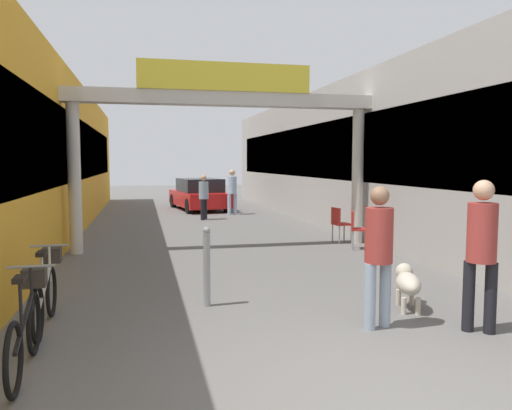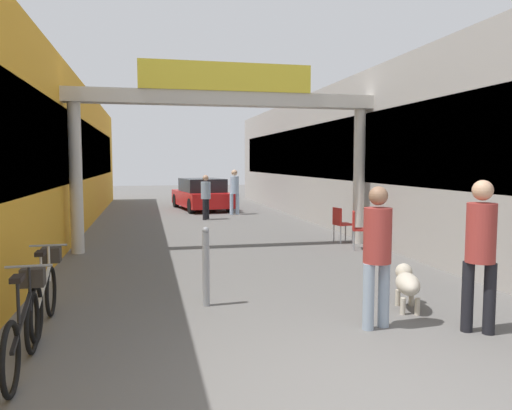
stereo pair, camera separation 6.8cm
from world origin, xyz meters
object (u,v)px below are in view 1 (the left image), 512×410
object	(u,v)px
pedestrian_elderly_walking	(232,189)
cafe_chair_red_nearer	(357,226)
dog_on_leash	(408,282)
bicycle_black_nearest	(26,326)
bicycle_silver_second	(46,292)
pedestrian_with_dog	(379,247)
pedestrian_carrying_crate	(204,194)
parked_car_red	(199,195)
pedestrian_companion	(482,245)
bollard_post_metal	(207,266)
cafe_chair_red_farther	(339,221)

from	to	relation	value
pedestrian_elderly_walking	cafe_chair_red_nearer	size ratio (longest dim) A/B	1.95
dog_on_leash	bicycle_black_nearest	xyz separation A→B (m)	(-4.70, -1.02, 0.07)
cafe_chair_red_nearer	pedestrian_elderly_walking	bearing A→B (deg)	100.17
pedestrian_elderly_walking	bicycle_silver_second	xyz separation A→B (m)	(-4.56, -12.46, -0.56)
dog_on_leash	cafe_chair_red_nearer	world-z (taller)	cafe_chair_red_nearer
pedestrian_with_dog	dog_on_leash	xyz separation A→B (m)	(0.78, 0.66, -0.63)
pedestrian_carrying_crate	pedestrian_elderly_walking	distance (m)	1.95
pedestrian_with_dog	parked_car_red	xyz separation A→B (m)	(-0.45, 15.67, -0.36)
pedestrian_with_dog	cafe_chair_red_nearer	distance (m)	5.62
pedestrian_companion	bollard_post_metal	xyz separation A→B (m)	(-3.04, 1.81, -0.48)
dog_on_leash	cafe_chair_red_farther	xyz separation A→B (m)	(1.25, 5.52, 0.17)
bicycle_silver_second	parked_car_red	distance (m)	15.11
pedestrian_companion	dog_on_leash	distance (m)	1.32
pedestrian_with_dog	pedestrian_companion	distance (m)	1.19
bollard_post_metal	pedestrian_companion	bearing A→B (deg)	-30.82
cafe_chair_red_nearer	parked_car_red	bearing A→B (deg)	103.48
bollard_post_metal	cafe_chair_red_farther	distance (m)	6.20
dog_on_leash	cafe_chair_red_farther	distance (m)	5.66
dog_on_leash	cafe_chair_red_nearer	size ratio (longest dim) A/B	0.94
cafe_chair_red_farther	parked_car_red	size ratio (longest dim) A/B	0.21
pedestrian_companion	bicycle_black_nearest	world-z (taller)	pedestrian_companion
dog_on_leash	parked_car_red	xyz separation A→B (m)	(-1.22, 15.01, 0.27)
pedestrian_companion	pedestrian_carrying_crate	world-z (taller)	pedestrian_companion
pedestrian_elderly_walking	cafe_chair_red_nearer	distance (m)	8.37
cafe_chair_red_nearer	cafe_chair_red_farther	xyz separation A→B (m)	(-0.03, 0.97, 0.00)
pedestrian_elderly_walking	bicycle_black_nearest	bearing A→B (deg)	-108.09
bicycle_silver_second	cafe_chair_red_farther	xyz separation A→B (m)	(6.00, 5.21, 0.10)
pedestrian_with_dog	bicycle_silver_second	bearing A→B (deg)	166.29
cafe_chair_red_nearer	cafe_chair_red_farther	distance (m)	0.97
dog_on_leash	bollard_post_metal	world-z (taller)	bollard_post_metal
pedestrian_companion	pedestrian_carrying_crate	bearing A→B (deg)	98.32
bicycle_silver_second	parked_car_red	bearing A→B (deg)	76.50
bicycle_silver_second	bollard_post_metal	xyz separation A→B (m)	(2.05, 0.43, 0.14)
pedestrian_companion	cafe_chair_red_nearer	bearing A→B (deg)	80.44
pedestrian_companion	dog_on_leash	size ratio (longest dim) A/B	2.18
bicycle_silver_second	cafe_chair_red_farther	distance (m)	7.95
pedestrian_carrying_crate	pedestrian_with_dog	bearing A→B (deg)	-86.68
pedestrian_elderly_walking	parked_car_red	size ratio (longest dim) A/B	0.41
parked_car_red	bicycle_black_nearest	bearing A→B (deg)	-102.24
pedestrian_with_dog	parked_car_red	size ratio (longest dim) A/B	0.41
pedestrian_companion	dog_on_leash	world-z (taller)	pedestrian_companion
pedestrian_with_dog	pedestrian_carrying_crate	bearing A→B (deg)	93.32
pedestrian_companion	bicycle_silver_second	size ratio (longest dim) A/B	1.08
pedestrian_elderly_walking	bollard_post_metal	world-z (taller)	pedestrian_elderly_walking
cafe_chair_red_nearer	cafe_chair_red_farther	size ratio (longest dim) A/B	1.00
bicycle_black_nearest	cafe_chair_red_nearer	world-z (taller)	bicycle_black_nearest
pedestrian_with_dog	bicycle_silver_second	world-z (taller)	pedestrian_with_dog
pedestrian_with_dog	bollard_post_metal	size ratio (longest dim) A/B	1.55
pedestrian_elderly_walking	parked_car_red	distance (m)	2.48
cafe_chair_red_farther	pedestrian_elderly_walking	bearing A→B (deg)	101.24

